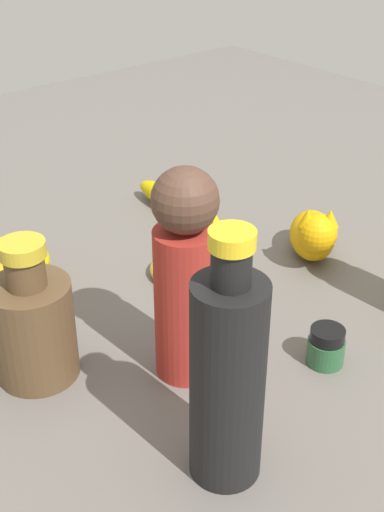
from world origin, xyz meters
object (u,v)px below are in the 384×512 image
bangle (184,269)px  bowl (2,270)px  bottle_tall (228,377)px  banana (178,203)px  cat_figurine (314,233)px  bottle_short (33,324)px  person_figure_adult (185,276)px  nail_polish_jar (326,346)px

bangle → bowl: 0.25m
bottle_tall → bangle: bearing=57.0°
banana → bowl: bearing=93.1°
bangle → banana: (0.11, 0.15, 0.01)m
cat_figurine → banana: bearing=104.7°
cat_figurine → bowl: bearing=151.0°
bottle_short → person_figure_adult: person_figure_adult is taller
cat_figurine → bowl: cat_figurine is taller
cat_figurine → banana: (-0.06, 0.24, -0.02)m
cat_figurine → banana: size_ratio=0.63×
nail_polish_jar → banana: bearing=75.1°
bangle → bowl: size_ratio=0.73×
bowl → nail_polish_jar: bearing=-60.7°
bottle_short → bottle_tall: 0.25m
cat_figurine → person_figure_adult: bearing=-166.0°
nail_polish_jar → bangle: bearing=90.8°
person_figure_adult → bottle_short: bearing=142.1°
bottle_short → person_figure_adult: 0.18m
cat_figurine → nail_polish_jar: bearing=-134.9°
bottle_short → bowl: (0.05, 0.18, -0.04)m
bangle → person_figure_adult: bearing=-128.7°
bottle_short → cat_figurine: size_ratio=1.39×
bowl → cat_figurine: bearing=-29.0°
bangle → bottle_tall: bottle_tall is taller
cat_figurine → person_figure_adult: size_ratio=0.49×
cat_figurine → bowl: 0.44m
person_figure_adult → nail_polish_jar: person_figure_adult is taller
bangle → bottle_tall: bearing=-123.0°
cat_figurine → bowl: size_ratio=0.94×
bottle_short → banana: 0.43m
bottle_short → bangle: bearing=12.3°
bottle_tall → bowl: bottle_tall is taller
bottle_tall → banana: bottle_tall is taller
cat_figurine → banana: 0.24m
bowl → bottle_tall: bearing=-87.6°
bottle_short → person_figure_adult: (0.13, -0.10, 0.06)m
bottle_tall → person_figure_adult: bearing=64.6°
bangle → bowl: bowl is taller
bangle → bottle_tall: 0.37m
cat_figurine → bottle_tall: size_ratio=0.47×
cat_figurine → person_figure_adult: person_figure_adult is taller
person_figure_adult → bottle_tall: bearing=-115.4°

